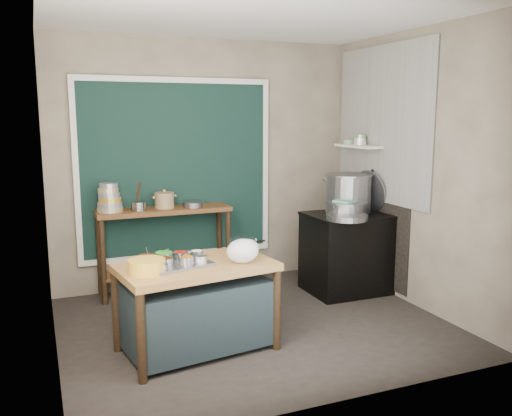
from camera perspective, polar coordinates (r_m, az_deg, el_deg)
name	(u,v)px	position (r m, az deg, el deg)	size (l,w,h in m)	color
floor	(255,326)	(5.22, -0.14, -12.31)	(3.50, 3.00, 0.02)	black
back_wall	(205,164)	(6.29, -5.35, 4.69)	(3.50, 0.02, 2.80)	gray
left_wall	(45,187)	(4.52, -21.33, 2.07)	(0.02, 3.00, 2.80)	gray
right_wall	(414,170)	(5.76, 16.33, 3.87)	(0.02, 3.00, 2.80)	gray
ceiling	(255,13)	(4.91, -0.16, 19.82)	(3.50, 3.00, 0.02)	gray
curtain_panel	(177,169)	(6.16, -8.35, 4.05)	(2.10, 0.02, 1.90)	black
curtain_frame	(177,169)	(6.15, -8.33, 4.04)	(2.22, 0.03, 2.02)	beige
tile_panel	(382,124)	(6.16, 13.14, 8.56)	(0.02, 1.70, 1.70)	#B2B2AA
soot_patch	(373,225)	(6.37, 12.26, -1.80)	(0.01, 1.30, 1.30)	black
wall_shelf	(358,146)	(6.36, 10.71, 6.42)	(0.22, 0.70, 0.03)	beige
prep_table	(197,307)	(4.60, -6.25, -10.34)	(1.25, 0.72, 0.75)	olive
back_counter	(165,250)	(6.08, -9.55, -4.43)	(1.45, 0.40, 0.95)	brown
stove_block	(348,254)	(6.14, 9.68, -4.78)	(0.90, 0.68, 0.85)	black
stove_top	(349,215)	(6.05, 9.80, -0.74)	(0.92, 0.69, 0.03)	black
condiment_tray	(173,264)	(4.44, -8.74, -5.88)	(0.57, 0.41, 0.03)	gray
condiment_bowls	(169,259)	(4.46, -9.19, -5.31)	(0.57, 0.42, 0.06)	gray
yellow_basin	(147,266)	(4.27, -11.44, -6.04)	(0.29, 0.29, 0.11)	#BB7426
saucepan	(243,246)	(4.78, -1.43, -4.02)	(0.24, 0.24, 0.13)	gray
plastic_bag_a	(243,251)	(4.46, -1.41, -4.54)	(0.27, 0.23, 0.20)	white
plastic_bag_b	(247,249)	(4.62, -1.01, -4.29)	(0.22, 0.19, 0.16)	white
bowl_stack	(109,199)	(5.87, -15.19, 0.89)	(0.27, 0.27, 0.30)	tan
utensil_cup	(139,206)	(5.87, -12.24, 0.18)	(0.16, 0.16, 0.09)	gray
ceramic_crock	(164,201)	(5.98, -9.62, 0.71)	(0.23, 0.23, 0.15)	#7D6244
wide_bowl	(193,204)	(6.02, -6.65, 0.38)	(0.22, 0.22, 0.06)	gray
stock_pot	(348,193)	(6.14, 9.69, 1.57)	(0.54, 0.54, 0.42)	gray
pot_lid	(370,190)	(6.24, 11.91, 1.82)	(0.47, 0.47, 0.02)	gray
steamer	(346,208)	(5.93, 9.48, -0.05)	(0.47, 0.47, 0.15)	gray
green_cloth	(346,201)	(5.91, 9.50, 0.77)	(0.26, 0.20, 0.02)	#65A593
shallow_pan	(347,217)	(5.69, 9.55, -0.95)	(0.43, 0.43, 0.06)	gray
shelf_bowl_stack	(360,140)	(6.33, 10.86, 7.03)	(0.14, 0.14, 0.12)	silver
shelf_bowl_green	(349,142)	(6.53, 9.75, 6.87)	(0.13, 0.13, 0.05)	gray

